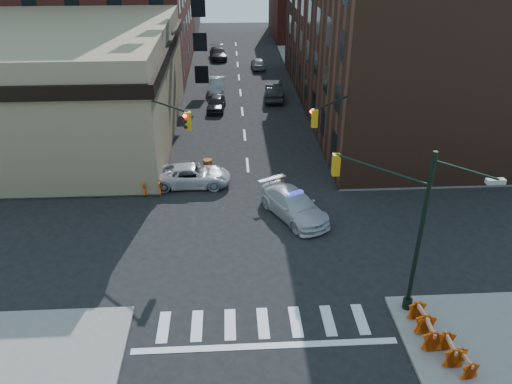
{
  "coord_description": "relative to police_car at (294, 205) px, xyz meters",
  "views": [
    {
      "loc": [
        -1.29,
        -23.85,
        16.11
      ],
      "look_at": [
        0.16,
        1.69,
        2.2
      ],
      "focal_mm": 35.0,
      "sensor_mm": 36.0,
      "label": 1
    }
  ],
  "objects": [
    {
      "name": "parked_car_efar",
      "position": [
        -0.03,
        35.41,
        -0.14
      ],
      "size": [
        1.69,
        3.97,
        1.34
      ],
      "primitive_type": "imported",
      "rotation": [
        0.0,
        0.0,
        3.17
      ],
      "color": "gray",
      "rests_on": "ground"
    },
    {
      "name": "barricade_se_d",
      "position": [
        5.31,
        -12.58,
        -0.25
      ],
      "size": [
        0.69,
        1.14,
        0.81
      ],
      "primitive_type": null,
      "rotation": [
        0.0,
        0.0,
        1.72
      ],
      "color": "orange",
      "rests_on": "sidewalk_se"
    },
    {
      "name": "sidewalk_ne",
      "position": [
        20.47,
        30.3,
        -0.73
      ],
      "size": [
        34.0,
        54.5,
        0.15
      ],
      "primitive_type": "cube",
      "color": "gray",
      "rests_on": "ground"
    },
    {
      "name": "signal_pole_ne",
      "position": [
        3.31,
        2.9,
        3.53
      ],
      "size": [
        3.67,
        3.58,
        8.0
      ],
      "rotation": [
        0.0,
        0.0,
        -2.36
      ],
      "color": "black",
      "rests_on": "sidewalk_ne"
    },
    {
      "name": "parked_car_wnear",
      "position": [
        -5.03,
        20.16,
        -0.12
      ],
      "size": [
        1.95,
        4.16,
        1.38
      ],
      "primitive_type": "imported",
      "rotation": [
        0.0,
        0.0,
        -0.08
      ],
      "color": "black",
      "rests_on": "ground"
    },
    {
      "name": "commercial_row_ne",
      "position": [
        10.47,
        20.05,
        6.19
      ],
      "size": [
        14.0,
        34.0,
        14.0
      ],
      "primitive_type": "cube",
      "color": "#49291D",
      "rests_on": "ground"
    },
    {
      "name": "ground",
      "position": [
        -2.53,
        -2.45,
        -0.81
      ],
      "size": [
        140.0,
        140.0,
        0.0
      ],
      "primitive_type": "plane",
      "color": "black",
      "rests_on": "ground"
    },
    {
      "name": "pedestrian_b",
      "position": [
        -14.1,
        6.42,
        0.2
      ],
      "size": [
        0.91,
        0.75,
        1.71
      ],
      "primitive_type": "imported",
      "rotation": [
        0.0,
        0.0,
        -0.13
      ],
      "color": "black",
      "rests_on": "sidewalk_nw"
    },
    {
      "name": "pedestrian_c",
      "position": [
        -15.53,
        4.1,
        0.28
      ],
      "size": [
        1.19,
        0.9,
        1.88
      ],
      "primitive_type": "imported",
      "rotation": [
        0.0,
        0.0,
        0.46
      ],
      "color": "black",
      "rests_on": "sidewalk_nw"
    },
    {
      "name": "barricade_nw_a",
      "position": [
        -9.03,
        3.25,
        -0.15
      ],
      "size": [
        1.38,
        0.72,
        1.02
      ],
      "primitive_type": null,
      "rotation": [
        0.0,
        0.0,
        0.03
      ],
      "color": "#DA510A",
      "rests_on": "sidewalk_nw"
    },
    {
      "name": "tree_ne_near",
      "position": [
        4.97,
        23.55,
        2.68
      ],
      "size": [
        3.0,
        3.0,
        4.85
      ],
      "color": "black",
      "rests_on": "sidewalk_ne"
    },
    {
      "name": "pedestrian_a",
      "position": [
        -9.62,
        4.71,
        0.23
      ],
      "size": [
        0.77,
        0.75,
        1.78
      ],
      "primitive_type": "imported",
      "rotation": [
        0.0,
        0.0,
        -0.72
      ],
      "color": "black",
      "rests_on": "sidewalk_nw"
    },
    {
      "name": "parked_car_enear",
      "position": [
        0.82,
        23.08,
        0.02
      ],
      "size": [
        2.08,
        5.11,
        1.65
      ],
      "primitive_type": "imported",
      "rotation": [
        0.0,
        0.0,
        3.07
      ],
      "color": "black",
      "rests_on": "ground"
    },
    {
      "name": "tree_ne_far",
      "position": [
        4.97,
        31.55,
        2.68
      ],
      "size": [
        3.0,
        3.0,
        4.85
      ],
      "color": "black",
      "rests_on": "sidewalk_ne"
    },
    {
      "name": "signal_pole_nw",
      "position": [
        -8.38,
        2.89,
        3.53
      ],
      "size": [
        3.58,
        3.67,
        8.0
      ],
      "rotation": [
        0.0,
        0.0,
        -0.79
      ],
      "color": "black",
      "rests_on": "sidewalk_nw"
    },
    {
      "name": "barricade_se_b",
      "position": [
        4.96,
        -11.9,
        -0.18
      ],
      "size": [
        0.65,
        1.27,
        0.95
      ],
      "primitive_type": null,
      "rotation": [
        0.0,
        0.0,
        1.55
      ],
      "color": "red",
      "rests_on": "sidewalk_se"
    },
    {
      "name": "barrel_bank",
      "position": [
        -5.44,
        6.29,
        -0.25
      ],
      "size": [
        0.8,
        0.8,
        1.1
      ],
      "primitive_type": "cylinder",
      "rotation": [
        0.0,
        0.0,
        -0.37
      ],
      "color": "#D06809",
      "rests_on": "ground"
    },
    {
      "name": "barricade_se_a",
      "position": [
        4.47,
        -9.99,
        -0.18
      ],
      "size": [
        0.77,
        1.32,
        0.95
      ],
      "primitive_type": null,
      "rotation": [
        0.0,
        0.0,
        1.68
      ],
      "color": "#CC5909",
      "rests_on": "sidewalk_se"
    },
    {
      "name": "barrel_road",
      "position": [
        -0.58,
        2.73,
        -0.26
      ],
      "size": [
        0.78,
        0.78,
        1.1
      ],
      "primitive_type": "cylinder",
      "rotation": [
        0.0,
        0.0,
        0.33
      ],
      "color": "red",
      "rests_on": "ground"
    },
    {
      "name": "sidewalk_nw",
      "position": [
        -25.53,
        30.3,
        -0.73
      ],
      "size": [
        34.0,
        54.5,
        0.15
      ],
      "primitive_type": "cube",
      "color": "gray",
      "rests_on": "ground"
    },
    {
      "name": "bank_building",
      "position": [
        -19.53,
        14.05,
        3.69
      ],
      "size": [
        22.0,
        22.0,
        9.0
      ],
      "primitive_type": "cube",
      "color": "#857757",
      "rests_on": "ground"
    },
    {
      "name": "police_car",
      "position": [
        0.0,
        0.0,
        0.0
      ],
      "size": [
        4.51,
        5.98,
        1.61
      ],
      "primitive_type": "imported",
      "rotation": [
        0.0,
        0.0,
        0.46
      ],
      "color": "silver",
      "rests_on": "ground"
    },
    {
      "name": "pickup",
      "position": [
        -6.46,
        4.58,
        -0.07
      ],
      "size": [
        5.3,
        2.47,
        1.47
      ],
      "primitive_type": "imported",
      "rotation": [
        0.0,
        0.0,
        1.56
      ],
      "color": "silver",
      "rests_on": "ground"
    },
    {
      "name": "parked_car_wfar",
      "position": [
        -5.03,
        26.0,
        -0.07
      ],
      "size": [
        1.7,
        4.53,
        1.48
      ],
      "primitive_type": "imported",
      "rotation": [
        0.0,
        0.0,
        -0.03
      ],
      "color": "#95989D",
      "rests_on": "ground"
    },
    {
      "name": "barricade_se_c",
      "position": [
        4.44,
        -10.95,
        -0.15
      ],
      "size": [
        0.72,
        1.37,
        1.01
      ],
      "primitive_type": null,
      "rotation": [
        0.0,
        0.0,
        1.53
      ],
      "color": "#C05909",
      "rests_on": "sidewalk_se"
    },
    {
      "name": "parked_car_wdeep",
      "position": [
        -5.03,
        40.68,
        -0.08
      ],
      "size": [
        2.53,
        5.19,
        1.45
      ],
      "primitive_type": "imported",
      "rotation": [
        0.0,
        0.0,
        0.1
      ],
      "color": "black",
      "rests_on": "ground"
    },
    {
      "name": "signal_pole_se",
      "position": [
        3.51,
        -7.97,
        3.81
      ],
      "size": [
        5.4,
        5.27,
        8.0
      ],
      "rotation": [
        0.0,
        0.0,
        2.36
      ],
      "color": "black",
      "rests_on": "sidewalk_se"
    },
    {
      "name": "barricade_nw_b",
      "position": [
        -13.33,
        3.79,
        -0.15
      ],
      "size": [
        1.47,
        0.96,
        1.02
      ],
      "primitive_type": null,
      "rotation": [
        0.0,
        0.0,
        -0.22
      ],
      "color": "#D9550A",
      "rests_on": "sidewalk_nw"
    }
  ]
}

